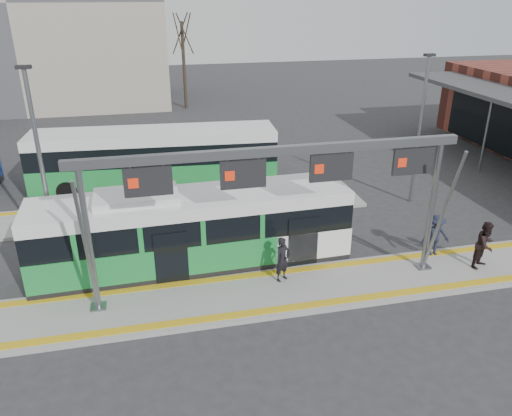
# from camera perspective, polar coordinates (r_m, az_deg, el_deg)

# --- Properties ---
(ground) EXTENTS (120.00, 120.00, 0.00)m
(ground) POSITION_cam_1_polar(r_m,az_deg,el_deg) (18.14, 3.58, -9.58)
(ground) COLOR #2D2D30
(ground) RESTS_ON ground
(platform_main) EXTENTS (22.00, 3.00, 0.15)m
(platform_main) POSITION_cam_1_polar(r_m,az_deg,el_deg) (18.10, 3.59, -9.38)
(platform_main) COLOR gray
(platform_main) RESTS_ON ground
(platform_second) EXTENTS (20.00, 3.00, 0.15)m
(platform_second) POSITION_cam_1_polar(r_m,az_deg,el_deg) (24.58, -10.68, -0.39)
(platform_second) COLOR gray
(platform_second) RESTS_ON ground
(tactile_main) EXTENTS (22.00, 2.65, 0.02)m
(tactile_main) POSITION_cam_1_polar(r_m,az_deg,el_deg) (18.05, 3.59, -9.15)
(tactile_main) COLOR gold
(tactile_main) RESTS_ON platform_main
(tactile_second) EXTENTS (20.00, 0.35, 0.02)m
(tactile_second) POSITION_cam_1_polar(r_m,az_deg,el_deg) (25.61, -10.83, 0.81)
(tactile_second) COLOR gold
(tactile_second) RESTS_ON platform_second
(gantry) EXTENTS (13.00, 1.68, 5.20)m
(gantry) POSITION_cam_1_polar(r_m,az_deg,el_deg) (16.33, 2.54, 3.47)
(gantry) COLOR slate
(gantry) RESTS_ON platform_main
(hero_bus) EXTENTS (11.99, 2.88, 3.28)m
(hero_bus) POSITION_cam_1_polar(r_m,az_deg,el_deg) (19.15, -7.24, -2.65)
(hero_bus) COLOR black
(hero_bus) RESTS_ON ground
(bg_bus_green) EXTENTS (12.92, 3.59, 3.19)m
(bg_bus_green) POSITION_cam_1_polar(r_m,az_deg,el_deg) (27.34, -11.42, 5.42)
(bg_bus_green) COLOR black
(bg_bus_green) RESTS_ON ground
(passenger_a) EXTENTS (0.74, 0.66, 1.70)m
(passenger_a) POSITION_cam_1_polar(r_m,az_deg,el_deg) (18.14, 3.05, -5.86)
(passenger_a) COLOR black
(passenger_a) RESTS_ON platform_main
(passenger_b) EXTENTS (1.12, 1.03, 1.86)m
(passenger_b) POSITION_cam_1_polar(r_m,az_deg,el_deg) (20.82, 24.73, -3.84)
(passenger_b) COLOR black
(passenger_b) RESTS_ON platform_main
(passenger_c) EXTENTS (1.19, 0.77, 1.74)m
(passenger_c) POSITION_cam_1_polar(r_m,az_deg,el_deg) (20.99, 19.84, -2.95)
(passenger_c) COLOR #1D2134
(passenger_c) RESTS_ON platform_main
(tree_left) EXTENTS (1.40, 1.40, 8.24)m
(tree_left) POSITION_cam_1_polar(r_m,az_deg,el_deg) (47.58, -13.72, 18.63)
(tree_left) COLOR #382B21
(tree_left) RESTS_ON ground
(tree_mid) EXTENTS (1.40, 1.40, 8.44)m
(tree_mid) POSITION_cam_1_polar(r_m,az_deg,el_deg) (46.04, -8.43, 19.06)
(tree_mid) COLOR #382B21
(tree_mid) RESTS_ON ground
(lamp_west) EXTENTS (0.50, 0.25, 7.63)m
(lamp_west) POSITION_cam_1_polar(r_m,az_deg,el_deg) (19.67, -23.30, 4.33)
(lamp_west) COLOR slate
(lamp_west) RESTS_ON ground
(lamp_east) EXTENTS (0.50, 0.25, 7.28)m
(lamp_east) POSITION_cam_1_polar(r_m,az_deg,el_deg) (25.51, 18.23, 8.78)
(lamp_east) COLOR slate
(lamp_east) RESTS_ON ground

